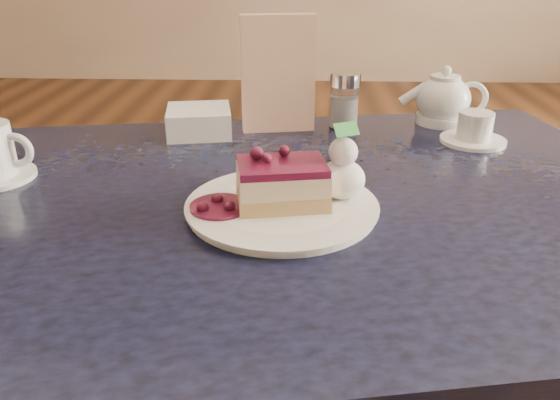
{
  "coord_description": "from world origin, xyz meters",
  "views": [
    {
      "loc": [
        -0.17,
        -0.37,
        1.18
      ],
      "look_at": [
        -0.2,
        0.3,
        0.87
      ],
      "focal_mm": 35.0,
      "sensor_mm": 36.0,
      "label": 1
    }
  ],
  "objects_px": {
    "cheesecake_slice": "(282,184)",
    "dessert_plate": "(282,207)",
    "main_table": "(277,243)",
    "tea_set": "(448,106)"
  },
  "relations": [
    {
      "from": "dessert_plate",
      "to": "cheesecake_slice",
      "type": "relative_size",
      "value": 1.94
    },
    {
      "from": "cheesecake_slice",
      "to": "dessert_plate",
      "type": "bearing_deg",
      "value": -99.77
    },
    {
      "from": "dessert_plate",
      "to": "tea_set",
      "type": "height_order",
      "value": "tea_set"
    },
    {
      "from": "main_table",
      "to": "dessert_plate",
      "type": "distance_m",
      "value": 0.11
    },
    {
      "from": "dessert_plate",
      "to": "cheesecake_slice",
      "type": "distance_m",
      "value": 0.04
    },
    {
      "from": "dessert_plate",
      "to": "main_table",
      "type": "bearing_deg",
      "value": 99.77
    },
    {
      "from": "cheesecake_slice",
      "to": "tea_set",
      "type": "distance_m",
      "value": 0.56
    },
    {
      "from": "main_table",
      "to": "tea_set",
      "type": "height_order",
      "value": "tea_set"
    },
    {
      "from": "main_table",
      "to": "tea_set",
      "type": "distance_m",
      "value": 0.54
    },
    {
      "from": "dessert_plate",
      "to": "cheesecake_slice",
      "type": "xyz_separation_m",
      "value": [
        0.0,
        0.0,
        0.04
      ]
    }
  ]
}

